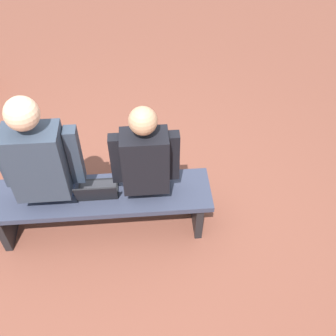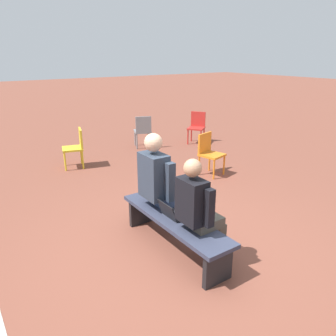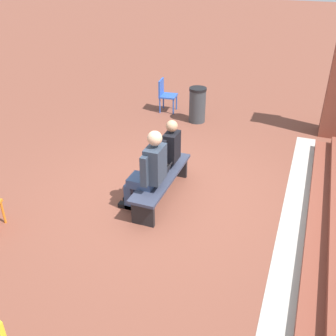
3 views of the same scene
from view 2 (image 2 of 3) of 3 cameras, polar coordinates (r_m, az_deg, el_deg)
name	(u,v)px [view 2 (image 2 of 3)]	position (r m, az deg, el deg)	size (l,w,h in m)	color
ground_plane	(175,253)	(4.20, 1.30, -14.60)	(60.00, 60.00, 0.00)	brown
bench	(174,224)	(4.10, 1.05, -9.66)	(1.80, 0.44, 0.45)	#33384C
person_student	(199,209)	(3.71, 5.38, -7.04)	(0.52, 0.65, 1.30)	#4C473D
person_adult	(162,183)	(4.25, -1.12, -2.64)	(0.59, 0.75, 1.43)	#384C75
laptop	(173,213)	(4.03, 0.85, -7.84)	(0.32, 0.29, 0.21)	black
plastic_chair_foreground	(197,125)	(9.05, 5.07, 7.40)	(0.59, 0.59, 0.84)	red
plastic_chair_far_left	(143,130)	(8.53, -4.39, 6.68)	(0.55, 0.55, 0.84)	gray
plastic_chair_near_bench_left	(76,145)	(7.28, -15.73, 3.79)	(0.52, 0.52, 0.84)	gold
plastic_chair_by_pillar	(209,151)	(6.64, 7.15, 2.90)	(0.51, 0.51, 0.84)	orange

